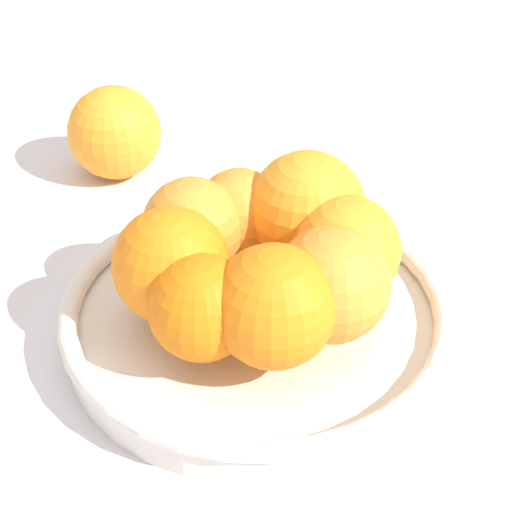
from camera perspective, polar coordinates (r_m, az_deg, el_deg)
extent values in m
plane|color=silver|center=(0.60, 0.00, -5.30)|extent=(4.00, 4.00, 0.00)
cylinder|color=silver|center=(0.60, 0.00, -4.62)|extent=(0.26, 0.26, 0.02)
torus|color=silver|center=(0.59, 0.00, -3.42)|extent=(0.27, 0.27, 0.01)
sphere|color=orange|center=(0.52, -3.65, -3.44)|extent=(0.07, 0.07, 0.07)
sphere|color=orange|center=(0.52, 1.21, -3.36)|extent=(0.08, 0.08, 0.08)
sphere|color=orange|center=(0.54, 5.05, -1.92)|extent=(0.07, 0.07, 0.07)
sphere|color=orange|center=(0.57, 6.05, 0.45)|extent=(0.07, 0.07, 0.07)
sphere|color=orange|center=(0.59, 3.42, 3.09)|extent=(0.08, 0.08, 0.08)
sphere|color=orange|center=(0.61, -1.10, 2.87)|extent=(0.06, 0.06, 0.06)
sphere|color=orange|center=(0.59, -4.27, 1.90)|extent=(0.07, 0.07, 0.07)
sphere|color=orange|center=(0.55, -5.69, -0.62)|extent=(0.08, 0.08, 0.08)
sphere|color=orange|center=(0.77, -9.41, 8.12)|extent=(0.08, 0.08, 0.08)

